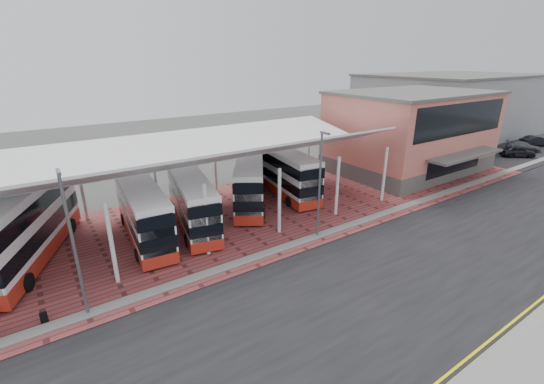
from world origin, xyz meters
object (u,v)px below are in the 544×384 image
at_px(bus_3, 192,202).
at_px(carpark_car_a, 518,151).
at_px(bus_5, 284,172).
at_px(bus_4, 250,182).
at_px(carpark_car_b, 523,146).
at_px(bus_1, 24,226).
at_px(terminal, 411,131).
at_px(bus_2, 143,212).
at_px(carpark_car_c, 536,141).

bearing_deg(bus_3, carpark_car_a, 6.19).
xyz_separation_m(bus_3, bus_5, (10.48, 2.04, 0.13)).
xyz_separation_m(bus_4, carpark_car_b, (43.65, -4.68, -1.45)).
bearing_deg(bus_3, bus_1, -174.67).
bearing_deg(terminal, bus_1, 179.13).
bearing_deg(terminal, bus_3, -178.65).
xyz_separation_m(bus_4, bus_5, (4.30, 0.59, 0.07)).
bearing_deg(carpark_car_a, bus_1, 121.79).
bearing_deg(bus_5, bus_3, -159.65).
distance_m(bus_4, carpark_car_b, 43.92).
height_order(bus_2, carpark_car_a, bus_2).
bearing_deg(bus_5, carpark_car_c, 2.95).
relative_size(bus_3, carpark_car_a, 2.35).
height_order(bus_2, bus_5, bus_5).
height_order(bus_2, bus_4, bus_4).
distance_m(terminal, bus_4, 22.04).
bearing_deg(bus_1, bus_3, 17.36).
height_order(bus_3, carpark_car_c, bus_3).
xyz_separation_m(terminal, carpark_car_a, (17.20, -5.07, -3.83)).
xyz_separation_m(terminal, carpark_car_b, (21.77, -3.88, -3.94)).
distance_m(terminal, carpark_car_b, 22.46).
xyz_separation_m(bus_3, carpark_car_b, (49.83, -3.22, -1.39)).
bearing_deg(bus_2, carpark_car_b, 1.83).
relative_size(bus_3, carpark_car_b, 2.32).
bearing_deg(bus_1, bus_2, 14.38).
bearing_deg(bus_3, bus_2, -168.89).
relative_size(carpark_car_a, carpark_car_c, 0.95).
distance_m(bus_1, bus_3, 11.19).
relative_size(bus_4, carpark_car_b, 2.26).
distance_m(bus_2, carpark_car_b, 53.76).
distance_m(bus_1, carpark_car_a, 56.69).
relative_size(bus_2, bus_4, 1.04).
distance_m(carpark_car_a, carpark_car_c, 9.73).
height_order(bus_3, carpark_car_b, bus_3).
bearing_deg(bus_2, carpark_car_c, 2.43).
bearing_deg(carpark_car_a, bus_5, 117.01).
xyz_separation_m(carpark_car_a, carpark_car_c, (9.61, 1.51, 0.01)).
xyz_separation_m(bus_2, bus_4, (10.00, 1.41, 0.03)).
height_order(bus_3, bus_4, bus_4).
height_order(bus_4, carpark_car_a, bus_4).
xyz_separation_m(bus_1, carpark_car_b, (60.94, -4.47, -1.81)).
height_order(bus_1, bus_4, bus_1).
bearing_deg(bus_1, terminal, 22.92).
height_order(bus_5, carpark_car_c, bus_5).
bearing_deg(bus_4, bus_2, -139.47).
xyz_separation_m(bus_5, carpark_car_a, (34.79, -6.46, -1.42)).
relative_size(terminal, bus_2, 1.77).
bearing_deg(carpark_car_b, carpark_car_c, -22.55).
xyz_separation_m(bus_5, carpark_car_b, (39.35, -5.26, -1.52)).
xyz_separation_m(bus_1, carpark_car_c, (65.99, -4.16, -1.69)).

